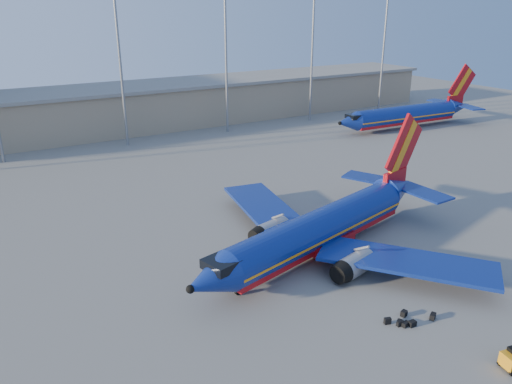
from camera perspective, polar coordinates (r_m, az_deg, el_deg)
ground at (r=54.38m, az=5.30°, el=-4.91°), size 220.00×220.00×0.00m
terminal_building at (r=106.77m, az=-8.77°, el=10.10°), size 122.00×16.00×8.50m
light_mast_row at (r=92.24m, az=-9.25°, el=16.76°), size 101.60×1.60×28.65m
aircraft_main at (r=50.37m, az=7.84°, el=-3.99°), size 34.53×32.80×11.90m
aircraft_second at (r=105.85m, az=17.00°, el=8.49°), size 35.21×13.70×11.92m
luggage_pile at (r=41.98m, az=16.97°, el=-13.83°), size 4.21×2.02×0.51m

